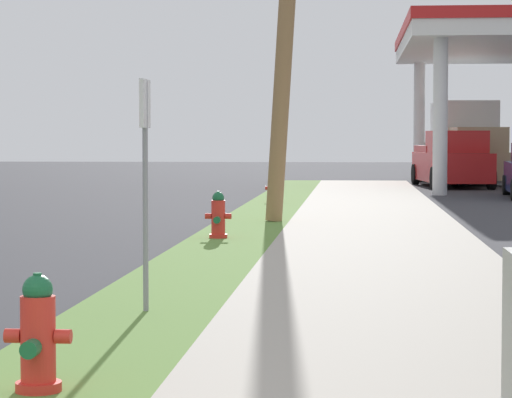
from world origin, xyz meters
TOP-DOWN VIEW (x-y plane):
  - fire_hydrant_nearest at (0.67, 3.06)m, footprint 0.42×0.38m
  - fire_hydrant_second at (0.48, 14.32)m, footprint 0.42×0.38m
  - fire_hydrant_third at (0.64, 24.82)m, footprint 0.42×0.37m
  - street_sign_post at (0.73, 6.48)m, footprint 0.05×0.36m
  - car_white_by_near_pump at (6.10, 43.79)m, footprint 2.04×4.54m
  - truck_tan_at_forecourt at (6.89, 40.68)m, footprint 2.65×6.55m
  - truck_red_on_apron at (6.06, 37.14)m, footprint 2.59×5.57m

SIDE VIEW (x-z plane):
  - fire_hydrant_nearest at x=0.67m, z-range 0.07..0.82m
  - fire_hydrant_second at x=0.48m, z-range 0.07..0.82m
  - fire_hydrant_third at x=0.64m, z-range 0.07..0.82m
  - car_white_by_near_pump at x=6.10m, z-range -0.07..1.51m
  - truck_red_on_apron at x=6.06m, z-range -0.07..1.90m
  - truck_tan_at_forecourt at x=6.89m, z-range -0.07..3.04m
  - street_sign_post at x=0.73m, z-range 0.57..2.69m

